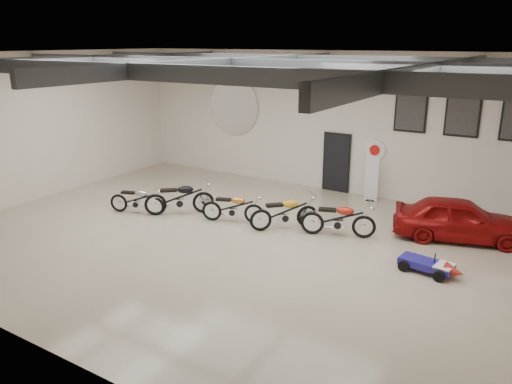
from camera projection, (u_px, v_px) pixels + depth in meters
The scene contains 18 objects.
floor at pixel (233, 241), 13.84m from camera, with size 16.00×12.00×0.01m, color tan.
ceiling at pixel (231, 54), 12.39m from camera, with size 16.00×12.00×0.01m, color slate.
back_wall at pixel (326, 122), 17.99m from camera, with size 16.00×0.02×5.00m, color beige.
left_wall at pixel (40, 126), 17.15m from camera, with size 0.02×12.00×5.00m, color beige.
ceiling_beams at pixel (231, 64), 12.46m from camera, with size 15.80×11.80×0.32m, color #525459, non-canonical shape.
door at pixel (337, 163), 18.12m from camera, with size 0.92×0.08×2.10m, color black.
logo_plaque at pixel (234, 107), 19.88m from camera, with size 2.30×0.06×1.16m, color silver, non-canonical shape.
poster_left at pixel (411, 112), 16.27m from camera, with size 1.05×0.08×1.35m, color black, non-canonical shape.
poster_mid at pixel (463, 115), 15.46m from camera, with size 1.05×0.08×1.35m, color black, non-canonical shape.
oil_sign at pixel (375, 150), 17.22m from camera, with size 0.72×0.10×0.72m, color white, non-canonical shape.
banner_stand at pixel (372, 177), 17.06m from camera, with size 0.45×0.18×1.67m, color white, non-canonical shape.
motorcycle_silver at pixel (137, 199), 15.90m from camera, with size 1.82×0.56×0.95m, color silver, non-canonical shape.
motorcycle_black at pixel (179, 197), 15.81m from camera, with size 2.16×0.67×1.12m, color silver, non-canonical shape.
motorcycle_gold at pixel (233, 207), 15.12m from camera, with size 1.89×0.59×0.98m, color silver, non-canonical shape.
motorcycle_yellow at pixel (284, 212), 14.56m from camera, with size 2.03×0.63×1.06m, color silver, non-canonical shape.
motorcycle_red at pixel (338, 218), 14.01m from camera, with size 2.06×0.64×1.07m, color silver, non-canonical shape.
go_kart at pixel (432, 263), 11.79m from camera, with size 1.52×0.69×0.55m, color navy, non-canonical shape.
vintage_car at pixel (459, 219), 13.77m from camera, with size 3.52×1.42×1.20m, color maroon.
Camera 1 is at (7.32, -10.58, 5.32)m, focal length 35.00 mm.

